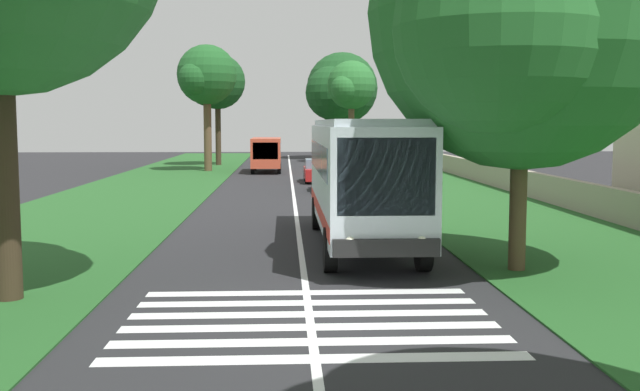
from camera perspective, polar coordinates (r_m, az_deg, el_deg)
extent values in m
plane|color=#262628|center=(14.29, -0.83, -9.16)|extent=(160.00, 160.00, 0.00)
cube|color=#235623|center=(30.05, -17.67, -1.58)|extent=(120.00, 8.00, 0.04)
cube|color=#235623|center=(30.30, 13.88, -1.42)|extent=(120.00, 8.00, 0.04)
cube|color=silver|center=(29.04, -1.83, -1.59)|extent=(110.00, 0.16, 0.01)
cube|color=silver|center=(21.94, 3.16, 1.57)|extent=(11.00, 2.50, 2.90)
cube|color=slate|center=(22.21, 3.09, 2.97)|extent=(9.68, 2.54, 0.85)
cube|color=slate|center=(16.51, 5.12, 1.44)|extent=(0.08, 2.20, 1.74)
cube|color=red|center=(22.03, 3.15, -1.03)|extent=(10.78, 2.53, 0.36)
cube|color=silver|center=(21.89, 3.19, 5.59)|extent=(10.56, 2.30, 0.18)
cube|color=black|center=(16.58, 5.13, -4.04)|extent=(0.16, 2.40, 0.40)
sphere|color=#F2EDCC|center=(16.53, 2.33, -3.59)|extent=(0.24, 0.24, 0.24)
sphere|color=#F2EDCC|center=(16.74, 7.84, -3.52)|extent=(0.24, 0.24, 0.24)
cylinder|color=black|center=(18.17, 0.79, -4.19)|extent=(1.10, 0.32, 1.10)
cylinder|color=black|center=(25.48, -0.24, -1.36)|extent=(1.10, 0.32, 1.10)
cylinder|color=black|center=(18.45, 7.95, -4.09)|extent=(1.10, 0.32, 1.10)
cylinder|color=black|center=(25.68, 4.89, -1.33)|extent=(1.10, 0.32, 1.10)
cube|color=silver|center=(11.74, -0.39, -12.44)|extent=(0.45, 6.80, 0.01)
cube|color=silver|center=(12.60, -0.56, -11.18)|extent=(0.45, 6.80, 0.01)
cube|color=silver|center=(13.46, -0.71, -10.07)|extent=(0.45, 6.80, 0.01)
cube|color=silver|center=(14.33, -0.84, -9.10)|extent=(0.45, 6.80, 0.01)
cube|color=silver|center=(15.20, -0.95, -8.24)|extent=(0.45, 6.80, 0.01)
cube|color=silver|center=(16.07, -1.05, -7.47)|extent=(0.45, 6.80, 0.01)
cube|color=#145933|center=(39.66, 0.93, 1.10)|extent=(4.30, 1.75, 0.70)
cube|color=slate|center=(39.52, 0.95, 1.99)|extent=(2.00, 1.61, 0.55)
cylinder|color=black|center=(38.29, -0.10, 0.63)|extent=(0.64, 0.22, 0.64)
cylinder|color=black|center=(40.98, -0.28, 0.95)|extent=(0.64, 0.22, 0.64)
cylinder|color=black|center=(38.40, 2.23, 0.64)|extent=(0.64, 0.22, 0.64)
cylinder|color=black|center=(41.08, 1.90, 0.96)|extent=(0.64, 0.22, 0.64)
cube|color=#B21E1E|center=(45.81, -0.10, 1.70)|extent=(4.30, 1.75, 0.70)
cube|color=slate|center=(45.67, -0.10, 2.48)|extent=(2.00, 1.61, 0.55)
cylinder|color=black|center=(44.45, -1.03, 1.32)|extent=(0.64, 0.22, 0.64)
cylinder|color=black|center=(47.14, -1.13, 1.56)|extent=(0.64, 0.22, 0.64)
cylinder|color=black|center=(44.52, 0.98, 1.32)|extent=(0.64, 0.22, 0.64)
cylinder|color=black|center=(47.21, 0.77, 1.57)|extent=(0.64, 0.22, 0.64)
cube|color=#CC4C33|center=(55.01, -4.14, 3.34)|extent=(6.00, 2.10, 2.10)
cube|color=slate|center=(55.20, -4.14, 3.74)|extent=(5.04, 2.13, 0.70)
cube|color=slate|center=(52.04, -4.22, 3.44)|extent=(0.06, 1.76, 1.18)
cylinder|color=black|center=(53.20, -5.21, 2.06)|extent=(0.76, 0.24, 0.76)
cylinder|color=black|center=(56.99, -5.04, 2.30)|extent=(0.76, 0.24, 0.76)
cylinder|color=black|center=(53.15, -3.16, 2.08)|extent=(0.76, 0.24, 0.76)
cylinder|color=black|center=(56.95, -3.13, 2.31)|extent=(0.76, 0.24, 0.76)
cylinder|color=brown|center=(56.54, -8.63, 4.91)|extent=(0.58, 0.58, 5.97)
sphere|color=#1E5623|center=(56.65, -8.69, 9.17)|extent=(4.46, 4.46, 4.46)
sphere|color=#1E5623|center=(57.96, -8.55, 8.76)|extent=(3.18, 3.18, 3.18)
sphere|color=#1E5623|center=(55.59, -9.50, 8.89)|extent=(2.57, 2.57, 2.57)
cylinder|color=#3D2D1E|center=(64.37, -7.83, 4.93)|extent=(0.48, 0.48, 5.82)
sphere|color=#19471E|center=(64.46, -7.88, 8.67)|extent=(4.72, 4.72, 4.72)
sphere|color=#19471E|center=(65.85, -7.77, 8.30)|extent=(3.08, 3.08, 3.08)
sphere|color=#19471E|center=(63.34, -8.62, 8.40)|extent=(3.54, 3.54, 3.54)
cylinder|color=#3D2D1E|center=(16.27, -23.16, 2.45)|extent=(0.57, 0.57, 5.67)
cylinder|color=brown|center=(76.09, 1.71, 4.82)|extent=(0.59, 0.59, 5.14)
sphere|color=#19471E|center=(76.16, 1.72, 8.25)|extent=(7.24, 7.24, 7.24)
sphere|color=#19471E|center=(78.30, 1.60, 7.78)|extent=(4.97, 4.97, 4.97)
sphere|color=#19471E|center=(74.26, 0.99, 7.90)|extent=(5.42, 5.42, 5.42)
cylinder|color=brown|center=(67.97, 2.42, 5.01)|extent=(0.54, 0.54, 5.82)
sphere|color=#286B2D|center=(68.05, 2.44, 8.49)|extent=(4.41, 4.41, 4.41)
sphere|color=#286B2D|center=(69.35, 2.34, 8.16)|extent=(2.55, 2.55, 2.55)
sphere|color=#286B2D|center=(66.88, 1.95, 8.25)|extent=(2.58, 2.58, 2.58)
cylinder|color=brown|center=(18.70, 15.01, 0.71)|extent=(0.42, 0.42, 4.13)
sphere|color=#286B2D|center=(18.82, 15.34, 13.29)|extent=(7.46, 7.46, 7.46)
sphere|color=#286B2D|center=(20.88, 13.36, 11.01)|extent=(4.12, 4.12, 4.12)
sphere|color=#286B2D|center=(16.65, 13.57, 12.42)|extent=(4.58, 4.58, 4.58)
cylinder|color=#473828|center=(31.33, 7.02, 6.19)|extent=(0.24, 0.24, 7.89)
cube|color=#3D3326|center=(31.54, 7.10, 12.27)|extent=(0.12, 1.40, 0.12)
cube|color=#9E937F|center=(36.02, 16.82, 0.61)|extent=(70.00, 0.40, 1.23)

